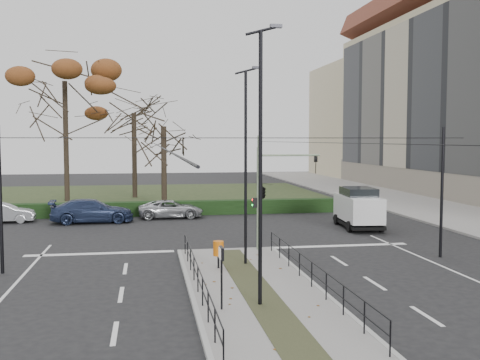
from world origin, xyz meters
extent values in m
plane|color=black|center=(0.00, 0.00, 0.00)|extent=(140.00, 140.00, 0.00)
cube|color=slate|center=(0.00, -2.50, 0.07)|extent=(4.40, 15.00, 0.14)
cube|color=slate|center=(18.00, 22.00, 0.07)|extent=(8.00, 90.00, 0.14)
cube|color=#243118|center=(-6.00, 32.00, 0.05)|extent=(38.00, 26.00, 0.10)
cube|color=black|center=(-6.00, 18.60, 0.50)|extent=(38.00, 1.00, 1.00)
cube|color=black|center=(21.95, 24.00, 9.90)|extent=(0.10, 50.96, 14.76)
cylinder|color=black|center=(-2.05, -9.20, 0.59)|extent=(0.04, 0.04, 0.90)
cylinder|color=black|center=(-2.05, 4.00, 0.59)|extent=(0.04, 0.04, 0.90)
cylinder|color=black|center=(2.05, -9.20, 0.59)|extent=(0.04, 0.04, 0.90)
cylinder|color=black|center=(2.05, 4.00, 0.59)|extent=(0.04, 0.04, 0.90)
cylinder|color=black|center=(-2.05, -2.60, 1.04)|extent=(0.04, 13.20, 0.04)
cylinder|color=black|center=(2.05, -2.60, 1.04)|extent=(0.04, 13.20, 0.04)
cylinder|color=black|center=(-9.60, 2.00, 3.00)|extent=(0.14, 0.14, 6.00)
cylinder|color=black|center=(9.60, 2.00, 3.00)|extent=(0.14, 0.14, 6.00)
cylinder|color=black|center=(0.00, 1.00, 5.50)|extent=(20.00, 0.02, 0.02)
cylinder|color=black|center=(0.00, 3.00, 5.50)|extent=(20.00, 0.02, 0.02)
cylinder|color=black|center=(-3.50, -2.00, 5.30)|extent=(0.02, 34.00, 0.02)
cylinder|color=black|center=(3.50, -2.00, 5.30)|extent=(0.02, 34.00, 0.02)
cylinder|color=slate|center=(1.50, 4.50, 2.60)|extent=(0.15, 0.15, 4.91)
cylinder|color=slate|center=(3.01, 4.50, 4.68)|extent=(3.02, 0.09, 0.09)
imported|color=black|center=(4.33, 4.50, 4.20)|extent=(0.19, 0.21, 0.85)
imported|color=black|center=(1.71, 4.50, 2.97)|extent=(0.99, 1.91, 0.76)
cube|color=black|center=(1.33, 4.50, 2.41)|extent=(0.21, 0.15, 0.47)
sphere|color=#FF0C0C|center=(1.24, 4.50, 2.55)|extent=(0.10, 0.10, 0.10)
sphere|color=#0CE533|center=(1.24, 4.50, 2.29)|extent=(0.10, 0.10, 0.10)
cylinder|color=black|center=(-0.89, 0.89, 0.41)|extent=(0.09, 0.09, 0.55)
cylinder|color=#C55B0B|center=(-0.89, 0.89, 0.96)|extent=(0.44, 0.44, 0.60)
cylinder|color=black|center=(-1.50, -4.72, 1.07)|extent=(0.07, 0.07, 1.87)
cube|color=black|center=(-1.50, -4.72, 1.91)|extent=(0.09, 0.51, 0.39)
cube|color=white|center=(-1.56, -4.72, 1.91)|extent=(0.02, 0.45, 0.33)
cylinder|color=black|center=(-0.22, -4.44, 4.47)|extent=(0.13, 0.13, 8.65)
cube|color=black|center=(0.27, -4.44, 8.96)|extent=(0.38, 0.15, 0.11)
cylinder|color=black|center=(0.35, 1.46, 4.21)|extent=(0.12, 0.12, 8.14)
cube|color=black|center=(0.81, 1.46, 8.43)|extent=(0.36, 0.14, 0.10)
imported|color=#9B9EA2|center=(-13.02, 16.62, 0.64)|extent=(3.97, 1.62, 1.28)
imported|color=#212C4D|center=(-7.34, 15.75, 0.77)|extent=(5.43, 2.44, 1.54)
imported|color=#9B9EA2|center=(-2.15, 17.10, 0.62)|extent=(4.50, 2.14, 1.24)
cube|color=silver|center=(9.02, 10.77, 1.25)|extent=(2.33, 4.76, 1.49)
cube|color=black|center=(9.02, 10.77, 2.14)|extent=(2.00, 2.68, 0.70)
cube|color=black|center=(9.02, 10.77, 0.30)|extent=(2.37, 4.86, 0.18)
cylinder|color=black|center=(9.85, 9.17, 0.33)|extent=(0.28, 0.68, 0.66)
cylinder|color=black|center=(7.92, 9.33, 0.33)|extent=(0.28, 0.68, 0.66)
cylinder|color=black|center=(10.11, 12.20, 0.33)|extent=(0.28, 0.68, 0.66)
cylinder|color=black|center=(8.18, 12.37, 0.33)|extent=(0.28, 0.68, 0.66)
cylinder|color=black|center=(-10.64, 28.61, 5.27)|extent=(0.44, 0.44, 10.33)
ellipsoid|color=#532A13|center=(-10.64, 28.61, 10.43)|extent=(8.57, 8.57, 6.50)
cylinder|color=black|center=(-4.88, 30.71, 3.98)|extent=(0.44, 0.44, 7.75)
cylinder|color=black|center=(-2.41, 23.44, 3.29)|extent=(0.44, 0.44, 6.38)
camera|label=1|loc=(-3.75, -21.75, 5.44)|focal=42.00mm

